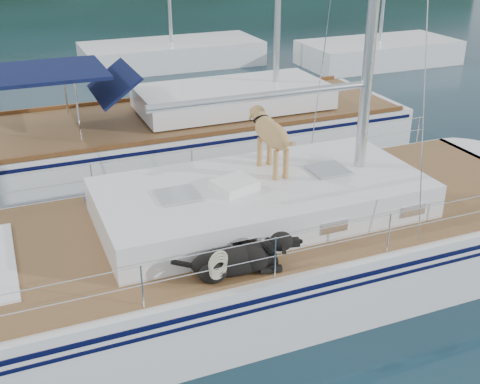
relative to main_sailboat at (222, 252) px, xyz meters
name	(u,v)px	position (x,y,z in m)	size (l,w,h in m)	color
ground	(217,289)	(-0.10, 0.00, -0.68)	(120.00, 120.00, 0.00)	black
main_sailboat	(222,252)	(0.00, 0.00, 0.00)	(12.00, 3.80, 14.01)	white
neighbor_sailboat	(193,133)	(1.49, 5.93, -0.05)	(11.00, 3.50, 13.30)	white
bg_boat_center	(172,54)	(3.90, 16.00, -0.23)	(7.20, 3.00, 11.65)	white
bg_boat_east	(379,53)	(11.90, 13.00, -0.22)	(6.40, 3.00, 11.65)	white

